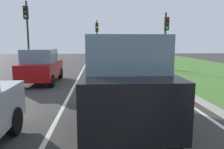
{
  "coord_description": "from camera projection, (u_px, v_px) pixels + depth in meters",
  "views": [
    {
      "loc": [
        0.44,
        2.78,
        2.13
      ],
      "look_at": [
        0.87,
        8.96,
        1.2
      ],
      "focal_mm": 34.51,
      "sensor_mm": 36.0,
      "label": 1
    }
  ],
  "objects": [
    {
      "name": "ground_plane",
      "position": [
        89.0,
        83.0,
        11.36
      ],
      "size": [
        60.0,
        60.0,
        0.0
      ],
      "primitive_type": "plane",
      "color": "#383533"
    },
    {
      "name": "lane_line_center",
      "position": [
        76.0,
        83.0,
        11.31
      ],
      "size": [
        0.12,
        32.0,
        0.01
      ],
      "primitive_type": "cube",
      "color": "silver",
      "rests_on": "ground"
    },
    {
      "name": "lane_line_right_edge",
      "position": [
        156.0,
        82.0,
        11.6
      ],
      "size": [
        0.12,
        32.0,
        0.01
      ],
      "primitive_type": "cube",
      "color": "silver",
      "rests_on": "ground"
    },
    {
      "name": "curb_right",
      "position": [
        165.0,
        81.0,
        11.63
      ],
      "size": [
        0.24,
        48.0,
        0.12
      ],
      "primitive_type": "cube",
      "color": "#9E9B93",
      "rests_on": "ground"
    },
    {
      "name": "car_suv_ahead",
      "position": [
        122.0,
        80.0,
        5.61
      ],
      "size": [
        2.04,
        4.53,
        2.28
      ],
      "rotation": [
        0.0,
        0.0,
        -0.02
      ],
      "color": "black",
      "rests_on": "ground"
    },
    {
      "name": "car_hatchback_far",
      "position": [
        41.0,
        66.0,
        11.34
      ],
      "size": [
        1.73,
        3.7,
        1.78
      ],
      "rotation": [
        0.0,
        0.0,
        -0.0
      ],
      "color": "maroon",
      "rests_on": "ground"
    },
    {
      "name": "traffic_light_near_right",
      "position": [
        166.0,
        33.0,
        15.21
      ],
      "size": [
        0.32,
        0.5,
        4.2
      ],
      "color": "#2D2D2D",
      "rests_on": "ground"
    },
    {
      "name": "traffic_light_overhead_left",
      "position": [
        27.0,
        25.0,
        15.33
      ],
      "size": [
        0.32,
        0.5,
        5.03
      ],
      "color": "#2D2D2D",
      "rests_on": "ground"
    },
    {
      "name": "traffic_light_far_median",
      "position": [
        97.0,
        34.0,
        22.71
      ],
      "size": [
        0.32,
        0.5,
        4.42
      ],
      "color": "#2D2D2D",
      "rests_on": "ground"
    }
  ]
}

